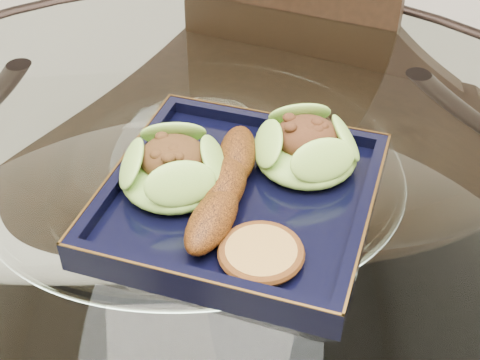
{
  "coord_description": "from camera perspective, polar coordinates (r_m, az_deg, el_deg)",
  "views": [
    {
      "loc": [
        0.07,
        -0.53,
        1.24
      ],
      "look_at": [
        0.05,
        -0.01,
        0.8
      ],
      "focal_mm": 50.0,
      "sensor_mm": 36.0,
      "label": 1
    }
  ],
  "objects": [
    {
      "name": "lettuce_wrap_left",
      "position": [
        0.69,
        -5.65,
        0.72
      ],
      "size": [
        0.13,
        0.13,
        0.04
      ],
      "primitive_type": "ellipsoid",
      "rotation": [
        0.0,
        0.0,
        -0.23
      ],
      "color": "#58932A",
      "rests_on": "navy_plate"
    },
    {
      "name": "crumb_patty",
      "position": [
        0.62,
        1.81,
        -6.35
      ],
      "size": [
        0.09,
        0.09,
        0.01
      ],
      "primitive_type": "cylinder",
      "rotation": [
        0.0,
        0.0,
        -0.43
      ],
      "color": "#AD8439",
      "rests_on": "navy_plate"
    },
    {
      "name": "dining_chair",
      "position": [
        1.18,
        1.74,
        0.41
      ],
      "size": [
        0.49,
        0.49,
        0.88
      ],
      "rotation": [
        0.0,
        0.0,
        -0.36
      ],
      "color": "black",
      "rests_on": "ground"
    },
    {
      "name": "navy_plate",
      "position": [
        0.7,
        0.0,
        -1.88
      ],
      "size": [
        0.33,
        0.33,
        0.02
      ],
      "primitive_type": "cube",
      "rotation": [
        0.0,
        0.0,
        -0.27
      ],
      "color": "black",
      "rests_on": "dining_table"
    },
    {
      "name": "lettuce_wrap_right",
      "position": [
        0.72,
        5.68,
        2.54
      ],
      "size": [
        0.13,
        0.13,
        0.04
      ],
      "primitive_type": "ellipsoid",
      "rotation": [
        0.0,
        0.0,
        -0.18
      ],
      "color": "#6AA42F",
      "rests_on": "navy_plate"
    },
    {
      "name": "dining_table",
      "position": [
        0.84,
        -3.21,
        -10.11
      ],
      "size": [
        1.13,
        1.13,
        0.77
      ],
      "color": "white",
      "rests_on": "ground"
    },
    {
      "name": "roasted_plantain",
      "position": [
        0.68,
        -1.25,
        -0.46
      ],
      "size": [
        0.07,
        0.19,
        0.04
      ],
      "primitive_type": "ellipsoid",
      "rotation": [
        0.0,
        0.0,
        1.39
      ],
      "color": "#632E0A",
      "rests_on": "navy_plate"
    }
  ]
}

